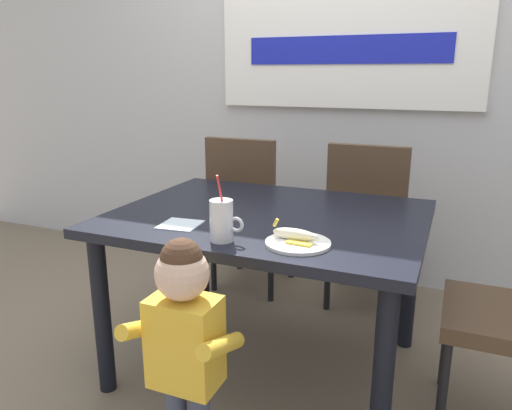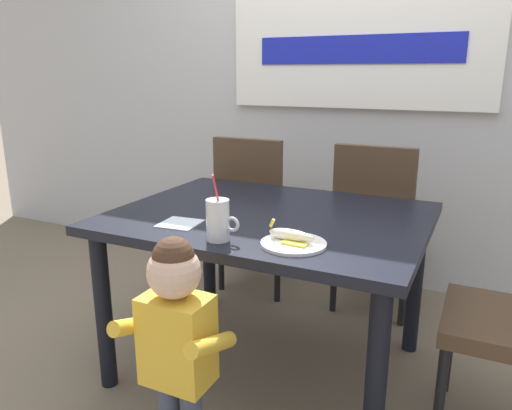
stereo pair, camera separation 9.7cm
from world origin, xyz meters
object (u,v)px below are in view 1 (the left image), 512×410
(dining_chair_right, at_px, (368,218))
(peeled_banana, at_px, (296,235))
(dining_table, at_px, (268,234))
(milk_cup, at_px, (222,223))
(toddler_standing, at_px, (184,332))
(paper_napkin, at_px, (180,225))
(snack_plate, at_px, (298,243))
(dining_chair_left, at_px, (248,206))

(dining_chair_right, height_order, peeled_banana, dining_chair_right)
(peeled_banana, bearing_deg, dining_chair_right, 86.10)
(dining_table, height_order, milk_cup, milk_cup)
(toddler_standing, relative_size, milk_cup, 3.38)
(toddler_standing, distance_m, peeled_banana, 0.50)
(dining_chair_right, distance_m, paper_napkin, 1.21)
(dining_table, bearing_deg, milk_cup, -93.54)
(snack_plate, relative_size, peeled_banana, 1.33)
(dining_chair_right, relative_size, paper_napkin, 6.40)
(dining_chair_right, distance_m, milk_cup, 1.23)
(snack_plate, bearing_deg, dining_table, 125.91)
(milk_cup, distance_m, peeled_banana, 0.26)
(dining_table, distance_m, snack_plate, 0.42)
(dining_table, xyz_separation_m, milk_cup, (-0.02, -0.39, 0.16))
(toddler_standing, height_order, peeled_banana, toddler_standing)
(dining_table, distance_m, dining_chair_right, 0.82)
(snack_plate, bearing_deg, dining_chair_left, 121.59)
(snack_plate, distance_m, paper_napkin, 0.50)
(dining_chair_left, distance_m, toddler_standing, 1.47)
(snack_plate, bearing_deg, toddler_standing, -126.37)
(dining_table, relative_size, milk_cup, 5.24)
(milk_cup, height_order, peeled_banana, milk_cup)
(dining_chair_left, height_order, milk_cup, milk_cup)
(snack_plate, height_order, peeled_banana, peeled_banana)
(dining_table, height_order, snack_plate, snack_plate)
(dining_chair_left, relative_size, milk_cup, 3.87)
(milk_cup, bearing_deg, dining_chair_left, 109.13)
(dining_chair_left, relative_size, dining_chair_right, 1.00)
(snack_plate, bearing_deg, peeled_banana, 140.81)
(toddler_standing, xyz_separation_m, peeled_banana, (0.25, 0.36, 0.24))
(dining_chair_left, distance_m, paper_napkin, 1.06)
(dining_chair_right, height_order, toddler_standing, dining_chair_right)
(peeled_banana, relative_size, paper_napkin, 1.16)
(dining_chair_right, bearing_deg, snack_plate, 86.79)
(dining_table, bearing_deg, dining_chair_right, 68.44)
(toddler_standing, distance_m, paper_napkin, 0.50)
(dining_chair_right, xyz_separation_m, toddler_standing, (-0.32, -1.44, -0.02))
(milk_cup, bearing_deg, dining_table, 86.46)
(dining_table, xyz_separation_m, snack_plate, (0.24, -0.33, 0.10))
(peeled_banana, distance_m, paper_napkin, 0.49)
(milk_cup, distance_m, snack_plate, 0.28)
(dining_chair_right, relative_size, milk_cup, 3.87)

